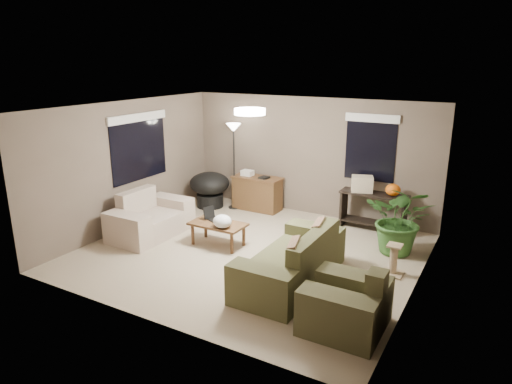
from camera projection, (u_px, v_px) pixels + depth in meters
The scene contains 20 objects.
room_shell at pixel (250, 183), 7.61m from camera, with size 5.50×5.50×5.50m.
main_sofa at pixel (294, 264), 6.84m from camera, with size 0.95×2.20×0.85m.
throw_pillows at pixel (310, 245), 6.62m from camera, with size 0.34×1.39×0.47m.
loveseat at pixel (150, 220), 8.70m from camera, with size 0.90×1.60×0.85m.
armchair at pixel (347, 306), 5.66m from camera, with size 0.95×1.00×0.85m.
coffee_table at pixel (218, 226), 8.19m from camera, with size 1.00×0.55×0.42m.
laptop at pixel (213, 217), 8.32m from camera, with size 0.42×0.34×0.24m.
plastic_bag at pixel (222, 221), 7.92m from camera, with size 0.33×0.30×0.23m, color white.
desk at pixel (257, 193), 10.14m from camera, with size 1.10×0.50×0.75m.
desk_papers at pixel (251, 174), 10.09m from camera, with size 0.68×0.27×0.12m.
console_table at pixel (373, 208), 8.91m from camera, with size 1.30×0.40×0.75m.
pumpkin at pixel (393, 190), 8.63m from camera, with size 0.28×0.28×0.23m, color orange.
cardboard_box at pixel (362, 184), 8.90m from camera, with size 0.40×0.30×0.30m, color beige.
papasan_chair at pixel (210, 187), 10.31m from camera, with size 0.97×0.97×0.80m.
floor_lamp at pixel (234, 138), 9.91m from camera, with size 0.32×0.32×1.91m.
ceiling_fixture at pixel (250, 112), 7.28m from camera, with size 0.50×0.50×0.10m, color white.
houseplant at pixel (400, 227), 7.81m from camera, with size 1.12×1.24×0.97m, color #2D5923.
cat_scratching_post at pixel (393, 262), 7.10m from camera, with size 0.32×0.32×0.50m.
window_left at pixel (139, 136), 9.00m from camera, with size 0.05×1.56×1.33m.
window_back at pixel (371, 137), 8.91m from camera, with size 1.06×0.05×1.33m.
Camera 1 is at (3.71, -6.34, 3.25)m, focal length 32.00 mm.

